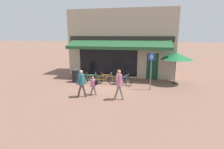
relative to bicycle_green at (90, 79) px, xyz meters
name	(u,v)px	position (x,y,z in m)	size (l,w,h in m)	color
ground_plane	(103,87)	(1.15, -0.60, -0.38)	(160.00, 160.00, 0.00)	brown
shop_front	(122,43)	(1.74, 3.90, 2.39)	(8.94, 4.47, 5.57)	tan
bike_rack_rail	(106,78)	(1.14, 0.34, 0.08)	(2.97, 0.04, 0.57)	#47494F
bicycle_green	(90,79)	(0.00, 0.00, 0.00)	(1.67, 0.74, 0.86)	black
bicycle_orange	(105,79)	(1.12, 0.09, 0.01)	(1.86, 0.52, 0.89)	black
bicycle_blue	(122,80)	(2.29, 0.24, -0.02)	(1.56, 0.80, 0.80)	black
pedestrian_adult	(119,82)	(2.59, -2.73, 0.67)	(0.58, 0.52, 1.71)	slate
pedestrian_child	(94,84)	(1.00, -2.27, 0.31)	(0.50, 0.50, 1.14)	slate
pedestrian_second_adult	(81,81)	(0.44, -2.75, 0.59)	(0.55, 0.58, 1.61)	#47382D
litter_bin	(76,75)	(-1.24, 0.30, 0.15)	(0.58, 0.58, 1.07)	black
parking_sign	(151,67)	(4.28, -0.55, 1.11)	(0.44, 0.07, 2.45)	slate
cafe_parasol	(176,56)	(6.04, 1.44, 1.65)	(2.27, 2.27, 2.30)	#4C3D2D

